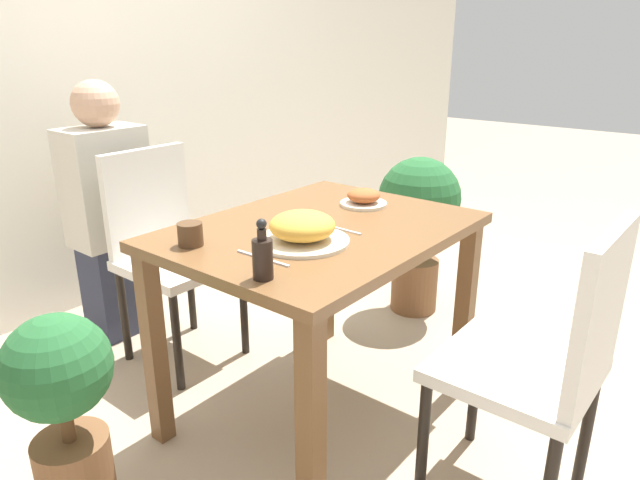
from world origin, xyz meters
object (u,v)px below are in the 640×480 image
(side_plate, at_px, (364,198))
(potted_plant_left, at_px, (64,410))
(chair_near, at_px, (546,357))
(sauce_bottle, at_px, (263,256))
(drink_cup, at_px, (190,234))
(person_figure, at_px, (110,214))
(potted_plant_right, at_px, (418,215))
(chair_far, at_px, (167,244))
(food_plate, at_px, (302,229))

(side_plate, relative_size, potted_plant_left, 0.26)
(potted_plant_left, bearing_deg, chair_near, -48.08)
(sauce_bottle, bearing_deg, side_plate, 14.52)
(drink_cup, distance_m, person_figure, 1.02)
(chair_near, relative_size, person_figure, 0.77)
(person_figure, bearing_deg, potted_plant_left, -128.48)
(potted_plant_left, xyz_separation_m, potted_plant_right, (1.82, -0.04, 0.12))
(side_plate, bearing_deg, potted_plant_left, 171.23)
(chair_near, distance_m, chair_far, 1.56)
(chair_far, xyz_separation_m, person_figure, (-0.04, 0.36, 0.07))
(food_plate, distance_m, sauce_bottle, 0.29)
(sauce_bottle, bearing_deg, drink_cup, 82.75)
(chair_far, distance_m, side_plate, 0.87)
(food_plate, relative_size, drink_cup, 3.81)
(chair_near, bearing_deg, potted_plant_left, -48.08)
(sauce_bottle, bearing_deg, person_figure, 75.22)
(drink_cup, xyz_separation_m, potted_plant_left, (-0.45, 0.02, -0.38))
(chair_near, distance_m, drink_cup, 1.08)
(side_plate, relative_size, person_figure, 0.15)
(chair_far, distance_m, potted_plant_left, 0.99)
(potted_plant_right, relative_size, person_figure, 0.68)
(food_plate, distance_m, drink_cup, 0.34)
(chair_far, bearing_deg, drink_cup, -119.36)
(potted_plant_left, bearing_deg, person_figure, 51.52)
(chair_far, xyz_separation_m, potted_plant_right, (1.04, -0.62, -0.00))
(food_plate, bearing_deg, chair_near, -74.55)
(drink_cup, bearing_deg, potted_plant_left, 177.77)
(side_plate, bearing_deg, drink_cup, 167.09)
(sauce_bottle, xyz_separation_m, potted_plant_left, (-0.40, 0.37, -0.41))
(person_figure, bearing_deg, potted_plant_right, -42.31)
(food_plate, bearing_deg, person_figure, 86.62)
(drink_cup, relative_size, potted_plant_right, 0.10)
(sauce_bottle, bearing_deg, potted_plant_left, 137.88)
(food_plate, bearing_deg, drink_cup, 132.59)
(person_figure, bearing_deg, sauce_bottle, -104.78)
(chair_far, distance_m, potted_plant_right, 1.21)
(potted_plant_right, bearing_deg, chair_far, 149.12)
(drink_cup, relative_size, potted_plant_left, 0.11)
(potted_plant_right, bearing_deg, drink_cup, 179.22)
(drink_cup, bearing_deg, food_plate, -47.41)
(chair_near, distance_m, side_plate, 0.88)
(drink_cup, height_order, potted_plant_left, drink_cup)
(sauce_bottle, distance_m, potted_plant_left, 0.68)
(sauce_bottle, relative_size, potted_plant_right, 0.21)
(chair_near, distance_m, sauce_bottle, 0.82)
(side_plate, bearing_deg, chair_far, 114.80)
(food_plate, bearing_deg, side_plate, 11.23)
(side_plate, distance_m, drink_cup, 0.71)
(food_plate, height_order, potted_plant_right, food_plate)
(potted_plant_left, bearing_deg, side_plate, -8.77)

